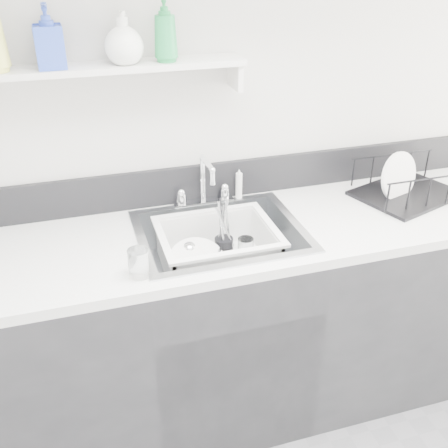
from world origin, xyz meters
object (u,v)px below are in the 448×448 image
object	(u,v)px
dish_rack	(409,180)
sink	(220,251)
wash_tub	(217,249)
counter_run	(221,324)

from	to	relation	value
dish_rack	sink	bearing A→B (deg)	166.64
dish_rack	wash_tub	bearing A→B (deg)	166.37
sink	wash_tub	xyz separation A→B (m)	(-0.01, 0.00, 0.01)
counter_run	sink	world-z (taller)	sink
counter_run	sink	bearing A→B (deg)	0.00
wash_tub	dish_rack	xyz separation A→B (m)	(0.89, 0.07, 0.15)
counter_run	dish_rack	size ratio (longest dim) A/B	7.43
counter_run	wash_tub	size ratio (longest dim) A/B	6.96
dish_rack	counter_run	bearing A→B (deg)	166.64
sink	dish_rack	bearing A→B (deg)	4.81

